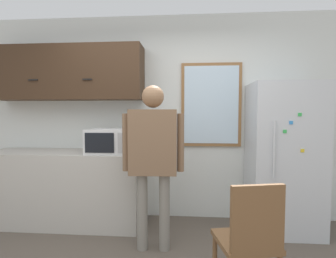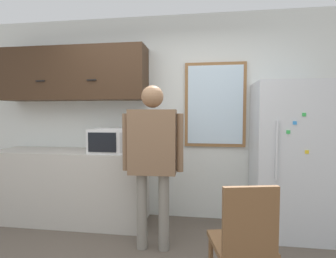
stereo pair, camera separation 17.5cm
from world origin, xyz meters
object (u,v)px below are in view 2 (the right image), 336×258
object	(u,v)px
microwave	(111,141)
refrigerator	(288,159)
chair	(244,238)
person	(153,150)

from	to	relation	value
microwave	refrigerator	size ratio (longest dim) A/B	0.28
chair	person	bearing A→B (deg)	-51.80
microwave	chair	distance (m)	1.93
microwave	refrigerator	bearing A→B (deg)	2.41
person	refrigerator	xyz separation A→B (m)	(1.48, 0.56, -0.15)
microwave	person	bearing A→B (deg)	-37.67
microwave	person	size ratio (longest dim) A/B	0.29
person	microwave	bearing A→B (deg)	140.37
person	chair	world-z (taller)	person
microwave	refrigerator	xyz separation A→B (m)	(2.10, 0.09, -0.19)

